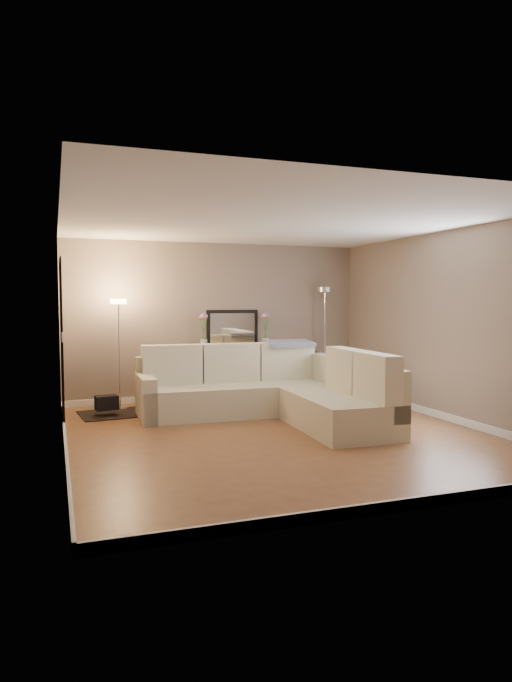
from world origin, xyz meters
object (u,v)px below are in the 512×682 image
object	(u,v)px
floor_lamp_lit	(119,332)
console_table	(231,373)
floor_lamp_unlit	(325,319)
sectional_sofa	(273,391)

from	to	relation	value
floor_lamp_lit	console_table	bearing A→B (deg)	9.05
console_table	floor_lamp_unlit	world-z (taller)	floor_lamp_unlit
sectional_sofa	floor_lamp_unlit	world-z (taller)	floor_lamp_unlit
sectional_sofa	console_table	world-z (taller)	sectional_sofa
console_table	sectional_sofa	bearing A→B (deg)	-85.97
sectional_sofa	floor_lamp_unlit	xyz separation A→B (m)	(1.55, 1.50, 0.95)
floor_lamp_lit	floor_lamp_unlit	world-z (taller)	floor_lamp_unlit
console_table	floor_lamp_unlit	distance (m)	1.90
console_table	floor_lamp_lit	world-z (taller)	floor_lamp_lit
sectional_sofa	floor_lamp_lit	world-z (taller)	floor_lamp_lit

